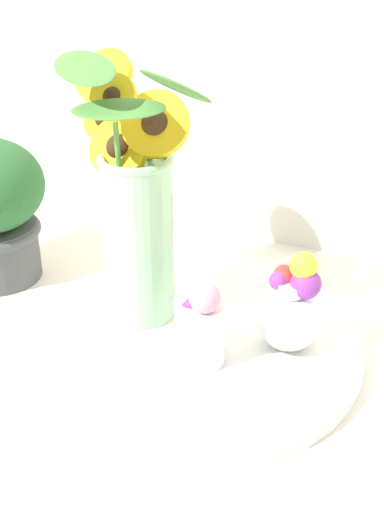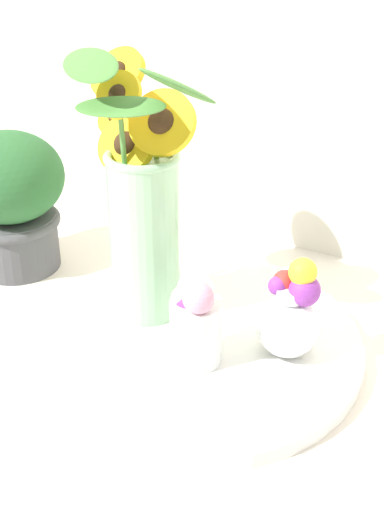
% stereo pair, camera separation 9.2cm
% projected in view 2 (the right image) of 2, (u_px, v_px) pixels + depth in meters
% --- Properties ---
extents(ground_plane, '(6.00, 6.00, 0.00)m').
position_uv_depth(ground_plane, '(173.00, 384.00, 0.92)').
color(ground_plane, silver).
extents(serving_tray, '(0.47, 0.47, 0.02)m').
position_uv_depth(serving_tray, '(192.00, 343.00, 0.98)').
color(serving_tray, white).
rests_on(serving_tray, ground_plane).
extents(mason_jar_sunflowers, '(0.23, 0.20, 0.38)m').
position_uv_depth(mason_jar_sunflowers, '(142.00, 206.00, 0.97)').
color(mason_jar_sunflowers, '#99CC9E').
rests_on(mason_jar_sunflowers, serving_tray).
extents(vase_small_center, '(0.07, 0.08, 0.13)m').
position_uv_depth(vase_small_center, '(195.00, 316.00, 0.91)').
color(vase_small_center, white).
rests_on(vase_small_center, serving_tray).
extents(vase_bulb_right, '(0.08, 0.08, 0.14)m').
position_uv_depth(vase_bulb_right, '(290.00, 316.00, 0.92)').
color(vase_bulb_right, white).
rests_on(vase_bulb_right, serving_tray).
extents(potted_plant, '(0.18, 0.18, 0.23)m').
position_uv_depth(potted_plant, '(11.00, 197.00, 1.14)').
color(potted_plant, '#4C4C51').
rests_on(potted_plant, ground_plane).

